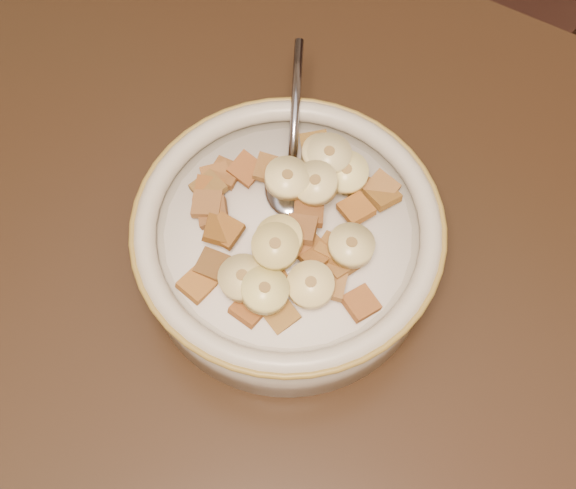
% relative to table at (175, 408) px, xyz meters
% --- Properties ---
extents(table, '(1.42, 0.94, 0.04)m').
position_rel_table_xyz_m(table, '(0.00, 0.00, 0.00)').
color(table, black).
rests_on(table, floor).
extents(cereal_bowl, '(0.21, 0.21, 0.05)m').
position_rel_table_xyz_m(cereal_bowl, '(0.02, 0.13, 0.04)').
color(cereal_bowl, '#B3ADA3').
rests_on(cereal_bowl, table).
extents(milk, '(0.17, 0.17, 0.00)m').
position_rel_table_xyz_m(milk, '(0.02, 0.13, 0.07)').
color(milk, silver).
rests_on(milk, cereal_bowl).
extents(spoon, '(0.06, 0.06, 0.01)m').
position_rel_table_xyz_m(spoon, '(0.01, 0.16, 0.07)').
color(spoon, '#8E909F').
rests_on(spoon, cereal_bowl).
extents(cereal_square_0, '(0.03, 0.03, 0.01)m').
position_rel_table_xyz_m(cereal_square_0, '(0.06, 0.16, 0.08)').
color(cereal_square_0, brown).
rests_on(cereal_square_0, milk).
extents(cereal_square_1, '(0.02, 0.02, 0.01)m').
position_rel_table_xyz_m(cereal_square_1, '(-0.03, 0.16, 0.08)').
color(cereal_square_1, '#954C1C').
rests_on(cereal_square_1, milk).
extents(cereal_square_2, '(0.02, 0.02, 0.01)m').
position_rel_table_xyz_m(cereal_square_2, '(-0.01, 0.11, 0.08)').
color(cereal_square_2, brown).
rests_on(cereal_square_2, milk).
extents(cereal_square_3, '(0.02, 0.02, 0.01)m').
position_rel_table_xyz_m(cereal_square_3, '(0.06, 0.13, 0.08)').
color(cereal_square_3, brown).
rests_on(cereal_square_3, milk).
extents(cereal_square_4, '(0.02, 0.02, 0.01)m').
position_rel_table_xyz_m(cereal_square_4, '(0.02, 0.17, 0.08)').
color(cereal_square_4, brown).
rests_on(cereal_square_4, milk).
extents(cereal_square_5, '(0.03, 0.03, 0.01)m').
position_rel_table_xyz_m(cereal_square_5, '(-0.04, 0.13, 0.08)').
color(cereal_square_5, brown).
rests_on(cereal_square_5, milk).
extents(cereal_square_6, '(0.03, 0.03, 0.01)m').
position_rel_table_xyz_m(cereal_square_6, '(-0.04, 0.12, 0.08)').
color(cereal_square_6, brown).
rests_on(cereal_square_6, milk).
extents(cereal_square_7, '(0.03, 0.02, 0.01)m').
position_rel_table_xyz_m(cereal_square_7, '(-0.01, 0.16, 0.08)').
color(cereal_square_7, brown).
rests_on(cereal_square_7, milk).
extents(cereal_square_8, '(0.02, 0.02, 0.01)m').
position_rel_table_xyz_m(cereal_square_8, '(0.07, 0.19, 0.08)').
color(cereal_square_8, brown).
rests_on(cereal_square_8, milk).
extents(cereal_square_9, '(0.03, 0.03, 0.01)m').
position_rel_table_xyz_m(cereal_square_9, '(0.04, 0.09, 0.08)').
color(cereal_square_9, '#915825').
rests_on(cereal_square_9, milk).
extents(cereal_square_10, '(0.03, 0.03, 0.01)m').
position_rel_table_xyz_m(cereal_square_10, '(-0.02, 0.10, 0.08)').
color(cereal_square_10, brown).
rests_on(cereal_square_10, milk).
extents(cereal_square_11, '(0.03, 0.03, 0.01)m').
position_rel_table_xyz_m(cereal_square_11, '(0.02, 0.08, 0.08)').
color(cereal_square_11, brown).
rests_on(cereal_square_11, milk).
extents(cereal_square_12, '(0.02, 0.02, 0.01)m').
position_rel_table_xyz_m(cereal_square_12, '(0.06, 0.18, 0.07)').
color(cereal_square_12, brown).
rests_on(cereal_square_12, milk).
extents(cereal_square_13, '(0.02, 0.02, 0.01)m').
position_rel_table_xyz_m(cereal_square_13, '(-0.01, 0.06, 0.08)').
color(cereal_square_13, '#995D1E').
rests_on(cereal_square_13, milk).
extents(cereal_square_14, '(0.03, 0.03, 0.01)m').
position_rel_table_xyz_m(cereal_square_14, '(0.05, 0.12, 0.09)').
color(cereal_square_14, brown).
rests_on(cereal_square_14, milk).
extents(cereal_square_15, '(0.03, 0.03, 0.01)m').
position_rel_table_xyz_m(cereal_square_15, '(0.03, 0.14, 0.09)').
color(cereal_square_15, brown).
rests_on(cereal_square_15, milk).
extents(cereal_square_16, '(0.03, 0.03, 0.01)m').
position_rel_table_xyz_m(cereal_square_16, '(0.09, 0.10, 0.08)').
color(cereal_square_16, '#975624').
rests_on(cereal_square_16, milk).
extents(cereal_square_17, '(0.03, 0.03, 0.01)m').
position_rel_table_xyz_m(cereal_square_17, '(0.03, 0.12, 0.09)').
color(cereal_square_17, brown).
rests_on(cereal_square_17, milk).
extents(cereal_square_18, '(0.02, 0.02, 0.01)m').
position_rel_table_xyz_m(cereal_square_18, '(0.03, 0.07, 0.08)').
color(cereal_square_18, brown).
rests_on(cereal_square_18, milk).
extents(cereal_square_19, '(0.03, 0.03, 0.01)m').
position_rel_table_xyz_m(cereal_square_19, '(-0.04, 0.13, 0.08)').
color(cereal_square_19, brown).
rests_on(cereal_square_19, milk).
extents(cereal_square_20, '(0.03, 0.03, 0.01)m').
position_rel_table_xyz_m(cereal_square_20, '(0.01, 0.20, 0.08)').
color(cereal_square_20, brown).
rests_on(cereal_square_20, milk).
extents(cereal_square_21, '(0.02, 0.02, 0.01)m').
position_rel_table_xyz_m(cereal_square_21, '(-0.04, 0.15, 0.08)').
color(cereal_square_21, brown).
rests_on(cereal_square_21, milk).
extents(cereal_square_22, '(0.03, 0.03, 0.01)m').
position_rel_table_xyz_m(cereal_square_22, '(0.03, 0.13, 0.09)').
color(cereal_square_22, brown).
rests_on(cereal_square_22, milk).
extents(cereal_square_23, '(0.03, 0.03, 0.01)m').
position_rel_table_xyz_m(cereal_square_23, '(0.05, 0.07, 0.07)').
color(cereal_square_23, brown).
rests_on(cereal_square_23, milk).
extents(cereal_square_24, '(0.02, 0.02, 0.01)m').
position_rel_table_xyz_m(cereal_square_24, '(0.07, 0.10, 0.08)').
color(cereal_square_24, brown).
rests_on(cereal_square_24, milk).
extents(cereal_square_25, '(0.03, 0.03, 0.01)m').
position_rel_table_xyz_m(cereal_square_25, '(0.07, 0.18, 0.08)').
color(cereal_square_25, brown).
rests_on(cereal_square_25, milk).
extents(cereal_square_26, '(0.03, 0.03, 0.01)m').
position_rel_table_xyz_m(cereal_square_26, '(-0.04, 0.14, 0.08)').
color(cereal_square_26, '#9C5A25').
rests_on(cereal_square_26, milk).
extents(cereal_square_27, '(0.03, 0.03, 0.01)m').
position_rel_table_xyz_m(cereal_square_27, '(-0.03, 0.12, 0.08)').
color(cereal_square_27, brown).
rests_on(cereal_square_27, milk).
extents(cereal_square_28, '(0.02, 0.02, 0.01)m').
position_rel_table_xyz_m(cereal_square_28, '(-0.01, 0.08, 0.08)').
color(cereal_square_28, brown).
rests_on(cereal_square_28, milk).
extents(cereal_square_29, '(0.03, 0.03, 0.01)m').
position_rel_table_xyz_m(cereal_square_29, '(0.07, 0.12, 0.08)').
color(cereal_square_29, brown).
rests_on(cereal_square_29, milk).
extents(banana_slice_0, '(0.04, 0.04, 0.01)m').
position_rel_table_xyz_m(banana_slice_0, '(0.06, 0.09, 0.09)').
color(banana_slice_0, '#EDD07E').
rests_on(banana_slice_0, milk).
extents(banana_slice_1, '(0.04, 0.04, 0.01)m').
position_rel_table_xyz_m(banana_slice_1, '(0.02, 0.19, 0.09)').
color(banana_slice_1, '#D6BD80').
rests_on(banana_slice_1, milk).
extents(banana_slice_2, '(0.04, 0.04, 0.01)m').
position_rel_table_xyz_m(banana_slice_2, '(0.02, 0.19, 0.09)').
color(banana_slice_2, beige).
rests_on(banana_slice_2, milk).
extents(banana_slice_3, '(0.04, 0.04, 0.02)m').
position_rel_table_xyz_m(banana_slice_3, '(0.03, 0.11, 0.10)').
color(banana_slice_3, '#FBD37B').
rests_on(banana_slice_3, milk).
extents(banana_slice_4, '(0.04, 0.04, 0.01)m').
position_rel_table_xyz_m(banana_slice_4, '(0.02, 0.08, 0.09)').
color(banana_slice_4, '#D6BB7C').
rests_on(banana_slice_4, milk).
extents(banana_slice_5, '(0.04, 0.04, 0.01)m').
position_rel_table_xyz_m(banana_slice_5, '(0.03, 0.08, 0.09)').
color(banana_slice_5, '#DED07D').
rests_on(banana_slice_5, milk).
extents(banana_slice_6, '(0.04, 0.04, 0.01)m').
position_rel_table_xyz_m(banana_slice_6, '(0.07, 0.13, 0.09)').
color(banana_slice_6, '#CFBD80').
rests_on(banana_slice_6, milk).
extents(banana_slice_7, '(0.04, 0.04, 0.02)m').
position_rel_table_xyz_m(banana_slice_7, '(0.03, 0.16, 0.10)').
color(banana_slice_7, '#CABC6F').
rests_on(banana_slice_7, milk).
extents(banana_slice_8, '(0.04, 0.04, 0.01)m').
position_rel_table_xyz_m(banana_slice_8, '(0.03, 0.10, 0.10)').
color(banana_slice_8, '#CFBF6C').
rests_on(banana_slice_8, milk).
extents(banana_slice_9, '(0.04, 0.04, 0.01)m').
position_rel_table_xyz_m(banana_slice_9, '(0.04, 0.18, 0.09)').
color(banana_slice_9, '#E6D473').
rests_on(banana_slice_9, milk).
extents(banana_slice_10, '(0.04, 0.04, 0.01)m').
position_rel_table_xyz_m(banana_slice_10, '(0.01, 0.15, 0.10)').
color(banana_slice_10, '#E0CD7E').
rests_on(banana_slice_10, milk).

